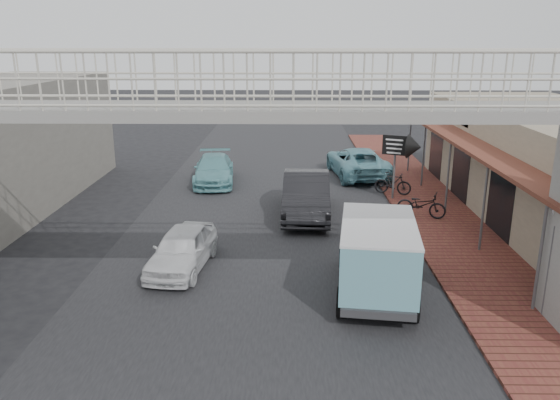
{
  "coord_description": "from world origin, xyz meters",
  "views": [
    {
      "loc": [
        0.79,
        -15.4,
        6.55
      ],
      "look_at": [
        0.52,
        0.74,
        1.8
      ],
      "focal_mm": 35.0,
      "sensor_mm": 36.0,
      "label": 1
    }
  ],
  "objects_px": {
    "angkot_van": "(378,248)",
    "motorcycle_far": "(393,183)",
    "angkot_curb": "(357,162)",
    "arrow_sign": "(412,147)",
    "white_hatchback": "(182,249)",
    "dark_sedan": "(306,195)",
    "angkot_far": "(214,170)",
    "motorcycle_near": "(421,205)"
  },
  "relations": [
    {
      "from": "motorcycle_near",
      "to": "motorcycle_far",
      "type": "xyz_separation_m",
      "value": [
        -0.5,
        3.17,
        0.0
      ]
    },
    {
      "from": "dark_sedan",
      "to": "angkot_curb",
      "type": "distance_m",
      "value": 7.0
    },
    {
      "from": "white_hatchback",
      "to": "arrow_sign",
      "type": "relative_size",
      "value": 1.31
    },
    {
      "from": "white_hatchback",
      "to": "motorcycle_near",
      "type": "distance_m",
      "value": 9.45
    },
    {
      "from": "white_hatchback",
      "to": "arrow_sign",
      "type": "bearing_deg",
      "value": 47.68
    },
    {
      "from": "angkot_curb",
      "to": "angkot_far",
      "type": "xyz_separation_m",
      "value": [
        -6.96,
        -1.5,
        -0.08
      ]
    },
    {
      "from": "motorcycle_near",
      "to": "motorcycle_far",
      "type": "distance_m",
      "value": 3.21
    },
    {
      "from": "angkot_curb",
      "to": "dark_sedan",
      "type": "bearing_deg",
      "value": 59.75
    },
    {
      "from": "angkot_van",
      "to": "white_hatchback",
      "type": "bearing_deg",
      "value": 170.62
    },
    {
      "from": "white_hatchback",
      "to": "angkot_van",
      "type": "bearing_deg",
      "value": -9.54
    },
    {
      "from": "motorcycle_far",
      "to": "arrow_sign",
      "type": "xyz_separation_m",
      "value": [
        0.51,
        -0.93,
        1.76
      ]
    },
    {
      "from": "dark_sedan",
      "to": "arrow_sign",
      "type": "relative_size",
      "value": 1.8
    },
    {
      "from": "white_hatchback",
      "to": "motorcycle_near",
      "type": "relative_size",
      "value": 1.98
    },
    {
      "from": "angkot_van",
      "to": "motorcycle_near",
      "type": "relative_size",
      "value": 2.43
    },
    {
      "from": "dark_sedan",
      "to": "arrow_sign",
      "type": "height_order",
      "value": "arrow_sign"
    },
    {
      "from": "motorcycle_far",
      "to": "white_hatchback",
      "type": "bearing_deg",
      "value": 157.74
    },
    {
      "from": "white_hatchback",
      "to": "arrow_sign",
      "type": "height_order",
      "value": "arrow_sign"
    },
    {
      "from": "white_hatchback",
      "to": "motorcycle_far",
      "type": "xyz_separation_m",
      "value": [
        7.65,
        7.95,
        -0.04
      ]
    },
    {
      "from": "dark_sedan",
      "to": "angkot_van",
      "type": "height_order",
      "value": "angkot_van"
    },
    {
      "from": "motorcycle_near",
      "to": "angkot_curb",
      "type": "bearing_deg",
      "value": 37.1
    },
    {
      "from": "motorcycle_far",
      "to": "angkot_van",
      "type": "bearing_deg",
      "value": -171.17
    },
    {
      "from": "angkot_van",
      "to": "motorcycle_far",
      "type": "xyz_separation_m",
      "value": [
        2.18,
        9.58,
        -0.74
      ]
    },
    {
      "from": "angkot_van",
      "to": "angkot_far",
      "type": "bearing_deg",
      "value": 123.72
    },
    {
      "from": "motorcycle_far",
      "to": "angkot_far",
      "type": "bearing_deg",
      "value": 96.45
    },
    {
      "from": "angkot_far",
      "to": "motorcycle_far",
      "type": "distance_m",
      "value": 8.36
    },
    {
      "from": "angkot_curb",
      "to": "motorcycle_far",
      "type": "xyz_separation_m",
      "value": [
        1.1,
        -3.69,
        -0.14
      ]
    },
    {
      "from": "angkot_curb",
      "to": "angkot_far",
      "type": "distance_m",
      "value": 7.12
    },
    {
      "from": "white_hatchback",
      "to": "dark_sedan",
      "type": "height_order",
      "value": "dark_sedan"
    },
    {
      "from": "angkot_van",
      "to": "dark_sedan",
      "type": "bearing_deg",
      "value": 110.82
    },
    {
      "from": "angkot_far",
      "to": "arrow_sign",
      "type": "distance_m",
      "value": 9.28
    },
    {
      "from": "dark_sedan",
      "to": "motorcycle_near",
      "type": "relative_size",
      "value": 2.73
    },
    {
      "from": "white_hatchback",
      "to": "motorcycle_near",
      "type": "bearing_deg",
      "value": 37.37
    },
    {
      "from": "angkot_curb",
      "to": "arrow_sign",
      "type": "distance_m",
      "value": 5.15
    },
    {
      "from": "white_hatchback",
      "to": "angkot_van",
      "type": "height_order",
      "value": "angkot_van"
    },
    {
      "from": "dark_sedan",
      "to": "motorcycle_far",
      "type": "xyz_separation_m",
      "value": [
        3.84,
        2.76,
        -0.24
      ]
    },
    {
      "from": "motorcycle_near",
      "to": "white_hatchback",
      "type": "bearing_deg",
      "value": 144.34
    },
    {
      "from": "angkot_curb",
      "to": "arrow_sign",
      "type": "height_order",
      "value": "arrow_sign"
    },
    {
      "from": "motorcycle_far",
      "to": "arrow_sign",
      "type": "bearing_deg",
      "value": -129.56
    },
    {
      "from": "dark_sedan",
      "to": "angkot_far",
      "type": "xyz_separation_m",
      "value": [
        -4.23,
        4.95,
        -0.18
      ]
    },
    {
      "from": "dark_sedan",
      "to": "motorcycle_far",
      "type": "distance_m",
      "value": 4.73
    },
    {
      "from": "white_hatchback",
      "to": "motorcycle_far",
      "type": "distance_m",
      "value": 11.04
    },
    {
      "from": "angkot_curb",
      "to": "arrow_sign",
      "type": "relative_size",
      "value": 1.87
    }
  ]
}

